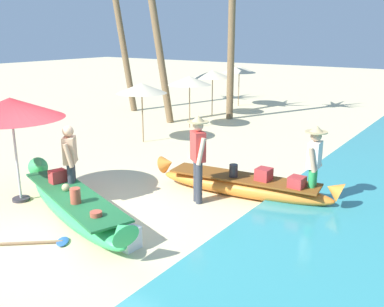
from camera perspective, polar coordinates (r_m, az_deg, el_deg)
ground_plane at (r=8.69m, az=-15.56°, el=-8.19°), size 80.00×80.00×0.00m
boat_green_foreground at (r=8.52m, az=-15.43°, el=-6.60°), size 4.33×2.05×0.80m
boat_orange_midground at (r=9.41m, az=6.91°, el=-4.15°), size 4.22×1.19×0.71m
person_vendor_hatted at (r=8.76m, az=0.79°, el=0.07°), size 0.57×0.48×1.85m
person_tourist_customer at (r=8.96m, az=-15.83°, el=-0.99°), size 0.49×0.55×1.68m
person_vendor_assistant at (r=8.90m, az=15.92°, el=-0.90°), size 0.44×0.56×1.70m
patio_umbrella_large at (r=9.38m, az=-22.93°, el=5.52°), size 2.11×2.11×2.20m
parasol_row_0 at (r=13.77m, az=-6.70°, el=8.60°), size 1.60×1.60×1.91m
parasol_row_1 at (r=15.86m, az=-0.33°, el=9.65°), size 1.60×1.60×1.91m
parasol_row_2 at (r=18.36m, az=2.74°, el=10.48°), size 1.60×1.60×1.91m
parasol_row_3 at (r=20.88m, az=6.30°, el=11.05°), size 1.60×1.60×1.91m
cooler_box at (r=7.34m, az=-8.88°, el=-10.81°), size 0.49×0.37×0.37m
paddle at (r=7.88m, az=-20.74°, el=-11.03°), size 1.47×1.29×0.05m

